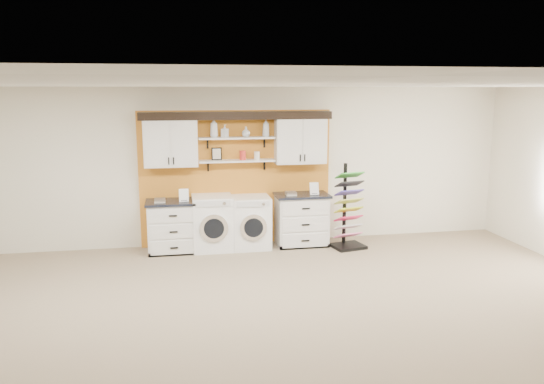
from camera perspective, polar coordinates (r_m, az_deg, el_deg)
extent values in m
plane|color=gray|center=(6.10, 0.70, -15.82)|extent=(10.00, 10.00, 0.00)
plane|color=white|center=(5.45, 0.76, 11.52)|extent=(10.00, 10.00, 0.00)
plane|color=silver|center=(9.50, -3.91, 2.74)|extent=(10.00, 0.00, 10.00)
cube|color=#C57621|center=(9.50, -3.87, 1.52)|extent=(3.40, 0.07, 2.40)
cube|color=silver|center=(9.19, -10.85, 5.31)|extent=(0.90, 0.34, 0.84)
cube|color=silver|center=(9.02, -12.26, 5.16)|extent=(0.42, 0.01, 0.78)
cube|color=silver|center=(9.01, -9.46, 5.26)|extent=(0.42, 0.01, 0.78)
cube|color=silver|center=(9.44, 3.05, 5.64)|extent=(0.90, 0.34, 0.84)
cube|color=silver|center=(9.22, 1.97, 5.52)|extent=(0.42, 0.01, 0.78)
cube|color=silver|center=(9.33, 4.63, 5.55)|extent=(0.42, 0.01, 0.78)
cube|color=silver|center=(9.29, -3.78, 3.37)|extent=(1.32, 0.28, 0.03)
cube|color=silver|center=(9.24, -3.81, 5.83)|extent=(1.32, 0.28, 0.03)
cube|color=black|center=(9.24, -3.86, 8.31)|extent=(3.30, 0.40, 0.10)
cube|color=black|center=(9.05, -3.71, 7.88)|extent=(3.30, 0.04, 0.04)
cube|color=black|center=(9.29, -5.98, 4.11)|extent=(0.18, 0.02, 0.22)
cube|color=beige|center=(9.28, -5.97, 4.10)|extent=(0.14, 0.01, 0.18)
cylinder|color=red|center=(9.29, -3.17, 3.96)|extent=(0.11, 0.11, 0.16)
cylinder|color=silver|center=(9.32, -1.64, 3.94)|extent=(0.10, 0.10, 0.14)
cube|color=silver|center=(9.29, -10.54, -3.73)|extent=(0.85, 0.60, 0.85)
cube|color=black|center=(9.14, -10.46, -6.54)|extent=(0.85, 0.06, 0.07)
cube|color=black|center=(9.19, -10.64, -1.04)|extent=(0.91, 0.66, 0.04)
cube|color=silver|center=(8.93, -10.60, -2.51)|extent=(0.78, 0.02, 0.24)
cube|color=silver|center=(8.99, -10.54, -4.21)|extent=(0.78, 0.02, 0.24)
cube|color=silver|center=(9.07, -10.48, -5.89)|extent=(0.78, 0.02, 0.24)
cube|color=silver|center=(9.54, 3.18, -3.06)|extent=(0.89, 0.60, 0.89)
cube|color=black|center=(9.39, 3.54, -5.89)|extent=(0.89, 0.06, 0.07)
cube|color=black|center=(9.43, 3.21, -0.32)|extent=(0.95, 0.66, 0.04)
cube|color=silver|center=(9.18, 3.64, -1.77)|extent=(0.81, 0.02, 0.25)
cube|color=silver|center=(9.25, 3.62, -3.51)|extent=(0.81, 0.02, 0.25)
cube|color=silver|center=(9.32, 3.60, -5.22)|extent=(0.81, 0.02, 0.25)
cube|color=white|center=(9.29, -6.43, -3.29)|extent=(0.68, 0.66, 0.95)
cube|color=silver|center=(8.88, -6.33, -1.26)|extent=(0.58, 0.02, 0.10)
cylinder|color=silver|center=(8.97, -6.28, -3.89)|extent=(0.48, 0.05, 0.48)
cylinder|color=black|center=(8.95, -6.26, -3.93)|extent=(0.34, 0.03, 0.34)
cube|color=white|center=(9.37, -2.31, -3.23)|extent=(0.66, 0.66, 0.92)
cube|color=silver|center=(8.95, -2.03, -1.32)|extent=(0.56, 0.02, 0.10)
cylinder|color=silver|center=(9.05, -2.01, -3.83)|extent=(0.46, 0.05, 0.46)
cylinder|color=black|center=(9.02, -1.99, -3.87)|extent=(0.33, 0.03, 0.33)
cube|color=black|center=(9.52, 8.19, -5.79)|extent=(0.62, 0.55, 0.05)
cube|color=black|center=(9.48, 7.81, -1.24)|extent=(0.05, 0.05, 1.44)
cube|color=pink|center=(9.48, 8.16, -4.61)|extent=(0.49, 0.34, 0.13)
cube|color=#BEBEBE|center=(9.44, 8.19, -3.71)|extent=(0.49, 0.34, 0.13)
cube|color=#CB1746|center=(9.41, 8.21, -2.81)|extent=(0.49, 0.34, 0.13)
cube|color=#B3CE15|center=(9.37, 8.24, -1.90)|extent=(0.49, 0.34, 0.13)
cube|color=#ADAA48|center=(9.34, 8.26, -0.98)|extent=(0.49, 0.34, 0.13)
cube|color=#3B2B99|center=(9.31, 8.29, -0.05)|extent=(0.49, 0.34, 0.13)
cube|color=black|center=(9.28, 8.32, 0.88)|extent=(0.49, 0.34, 0.13)
cube|color=green|center=(9.26, 8.34, 1.81)|extent=(0.49, 0.34, 0.13)
imported|color=silver|center=(9.19, -6.27, 6.92)|extent=(0.16, 0.15, 0.34)
imported|color=silver|center=(9.21, -5.11, 6.56)|extent=(0.14, 0.14, 0.22)
imported|color=silver|center=(9.25, -2.82, 6.49)|extent=(0.19, 0.19, 0.18)
imported|color=silver|center=(9.30, -0.66, 6.95)|extent=(0.17, 0.17, 0.31)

